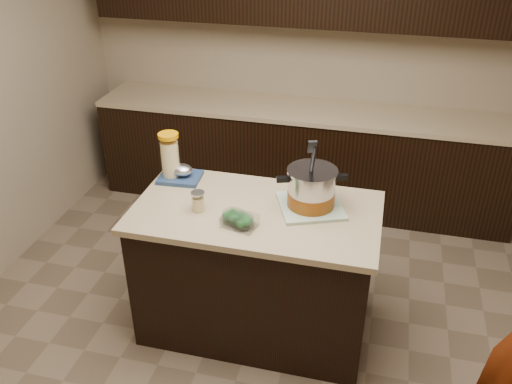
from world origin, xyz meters
TOP-DOWN VIEW (x-y plane):
  - ground_plane at (0.00, 0.00)m, footprint 4.00×4.00m
  - room_shell at (0.00, 0.00)m, footprint 4.04×4.04m
  - back_cabinets at (0.00, 1.74)m, footprint 3.60×0.63m
  - island at (0.00, 0.00)m, footprint 1.46×0.81m
  - dish_towel at (0.31, 0.10)m, footprint 0.47×0.47m
  - stock_pot at (0.31, 0.10)m, footprint 0.40×0.37m
  - lemonade_pitcher at (-0.63, 0.24)m, footprint 0.15×0.15m
  - mason_jar at (-0.33, -0.09)m, footprint 0.09×0.09m
  - broccoli_tub_left at (-0.09, -0.16)m, footprint 0.13×0.13m
  - broccoli_tub_right at (-0.03, -0.19)m, footprint 0.15×0.15m
  - broccoli_tub_rect at (-0.04, -0.19)m, footprint 0.21×0.17m
  - blue_tray at (-0.56, 0.24)m, footprint 0.28×0.23m

SIDE VIEW (x-z plane):
  - ground_plane at x=0.00m, z-range 0.00..0.00m
  - island at x=0.00m, z-range 0.00..0.90m
  - dish_towel at x=0.31m, z-range 0.90..0.92m
  - broccoli_tub_right at x=-0.03m, z-range 0.90..0.96m
  - broccoli_tub_left at x=-0.09m, z-range 0.90..0.96m
  - broccoli_tub_rect at x=-0.04m, z-range 0.90..0.96m
  - blue_tray at x=-0.56m, z-range 0.88..0.99m
  - back_cabinets at x=0.00m, z-range -0.22..2.10m
  - mason_jar at x=-0.33m, z-range 0.89..1.02m
  - stock_pot at x=0.31m, z-range 0.81..1.23m
  - lemonade_pitcher at x=-0.63m, z-range 0.89..1.20m
  - room_shell at x=0.00m, z-range 0.35..3.07m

